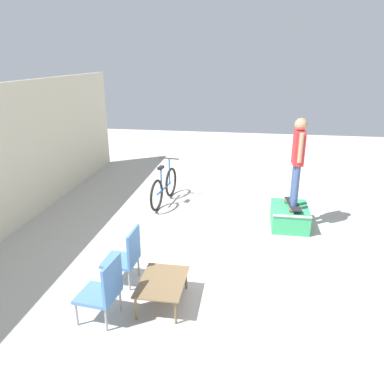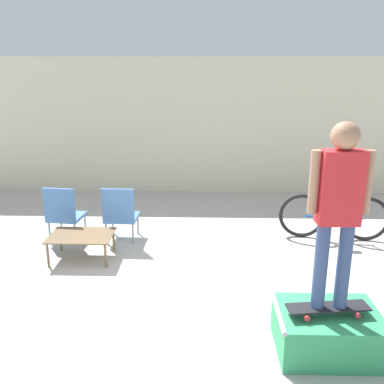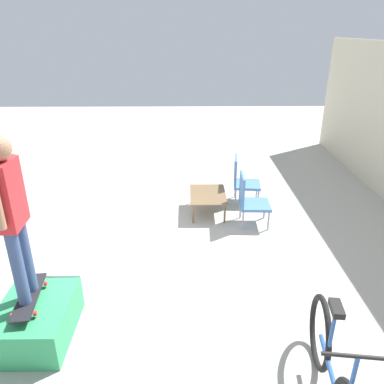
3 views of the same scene
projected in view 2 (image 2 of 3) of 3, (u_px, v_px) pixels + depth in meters
name	position (u px, v px, depth m)	size (l,w,h in m)	color
ground_plane	(170.00, 306.00, 5.19)	(24.00, 24.00, 0.00)	#B7B2A8
house_wall_back	(186.00, 127.00, 9.52)	(12.00, 0.06, 3.00)	beige
skate_ramp_box	(327.00, 331.00, 4.32)	(1.04, 0.77, 0.46)	#339E60
skateboard_on_ramp	(328.00, 307.00, 4.19)	(0.83, 0.33, 0.07)	black
person_skater	(339.00, 202.00, 3.89)	(0.57, 0.25, 1.81)	#384C7A
coffee_table	(81.00, 237.00, 6.37)	(0.94, 0.66, 0.38)	brown
patio_chair_left	(64.00, 212.00, 7.01)	(0.57, 0.57, 0.94)	#99999E
patio_chair_right	(120.00, 213.00, 6.99)	(0.54, 0.54, 0.94)	#99999E
bicycle	(334.00, 216.00, 7.10)	(1.78, 0.52, 1.06)	black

